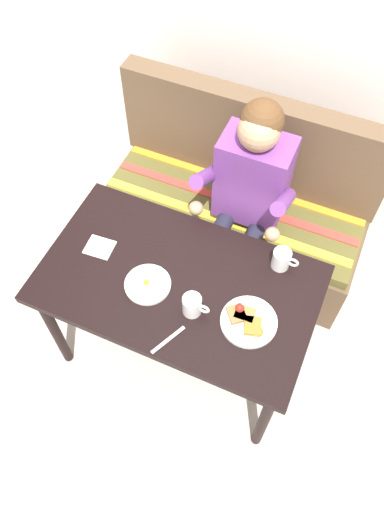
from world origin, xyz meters
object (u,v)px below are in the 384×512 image
at_px(person, 248,191).
at_px(napkin, 100,247).
at_px(table, 178,291).
at_px(coffee_mug_second, 282,259).
at_px(couch, 235,211).
at_px(fork, 168,340).
at_px(plate_breakfast, 248,321).
at_px(coffee_mug, 193,305).
at_px(plate_eggs, 148,284).

distance_m(person, napkin, 0.76).
bearing_deg(table, coffee_mug_second, 34.02).
bearing_deg(napkin, person, 49.01).
height_order(couch, fork, couch).
height_order(plate_breakfast, coffee_mug, coffee_mug).
xyz_separation_m(table, plate_breakfast, (0.34, -0.06, 0.10)).
distance_m(plate_eggs, coffee_mug_second, 0.59).
bearing_deg(table, plate_eggs, -147.81).
bearing_deg(person, coffee_mug_second, -50.51).
bearing_deg(plate_eggs, fork, -46.15).
xyz_separation_m(plate_eggs, fork, (0.19, -0.19, -0.01)).
relative_size(couch, fork, 8.47).
xyz_separation_m(couch, plate_breakfast, (0.34, -0.83, 0.41)).
xyz_separation_m(couch, coffee_mug_second, (0.38, -0.51, 0.45)).
relative_size(couch, person, 1.19).
bearing_deg(person, table, -99.74).
distance_m(couch, napkin, 0.94).
bearing_deg(fork, plate_eggs, 159.10).
distance_m(table, coffee_mug_second, 0.47).
height_order(table, plate_eggs, plate_eggs).
bearing_deg(coffee_mug_second, couch, 126.50).
height_order(table, plate_breakfast, plate_breakfast).
bearing_deg(coffee_mug, fork, -103.07).
height_order(couch, coffee_mug, couch).
relative_size(plate_eggs, fork, 1.18).
bearing_deg(couch, plate_eggs, -97.54).
xyz_separation_m(plate_breakfast, coffee_mug, (-0.23, -0.04, 0.04)).
relative_size(napkin, fork, 0.72).
bearing_deg(plate_eggs, coffee_mug, -8.94).
bearing_deg(coffee_mug, table, 137.38).
distance_m(coffee_mug, coffee_mug_second, 0.45).
bearing_deg(table, fork, -73.80).
xyz_separation_m(table, couch, (0.00, 0.76, -0.32)).
relative_size(couch, coffee_mug, 12.20).
distance_m(table, coffee_mug, 0.20).
height_order(person, coffee_mug_second, person).
bearing_deg(person, plate_eggs, -107.80).
height_order(plate_eggs, coffee_mug_second, coffee_mug_second).
height_order(table, person, person).
distance_m(table, person, 0.61).
xyz_separation_m(plate_eggs, coffee_mug_second, (0.49, 0.32, 0.04)).
bearing_deg(coffee_mug, plate_eggs, 171.06).
xyz_separation_m(table, plate_eggs, (-0.11, -0.07, 0.09)).
distance_m(plate_breakfast, coffee_mug_second, 0.32).
bearing_deg(fork, person, 113.62).
relative_size(person, napkin, 9.86).
distance_m(coffee_mug_second, napkin, 0.81).
height_order(coffee_mug, napkin, coffee_mug).
distance_m(person, plate_breakfast, 0.69).
height_order(person, plate_breakfast, person).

